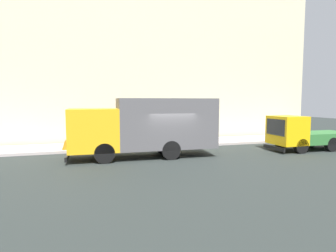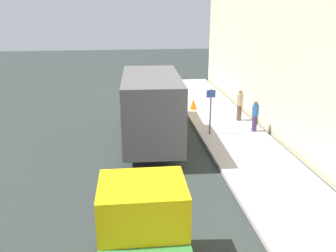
# 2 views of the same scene
# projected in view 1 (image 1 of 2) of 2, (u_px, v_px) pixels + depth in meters

# --- Properties ---
(ground) EXTENTS (80.00, 80.00, 0.00)m
(ground) POSITION_uv_depth(u_px,v_px,m) (169.00, 158.00, 15.48)
(ground) COLOR #292F2D
(sidewalk) EXTENTS (3.35, 30.00, 0.16)m
(sidewalk) POSITION_uv_depth(u_px,v_px,m) (150.00, 144.00, 19.93)
(sidewalk) COLOR #B5AAA7
(sidewalk) RESTS_ON ground
(building_facade) EXTENTS (0.50, 30.00, 12.96)m
(building_facade) POSITION_uv_depth(u_px,v_px,m) (143.00, 58.00, 21.44)
(building_facade) COLOR beige
(building_facade) RESTS_ON ground
(large_utility_truck) EXTENTS (2.70, 8.23, 3.31)m
(large_utility_truck) POSITION_uv_depth(u_px,v_px,m) (146.00, 125.00, 15.56)
(large_utility_truck) COLOR yellow
(large_utility_truck) RESTS_ON ground
(small_flatbed_truck) EXTENTS (2.09, 5.49, 2.23)m
(small_flatbed_truck) POSITION_uv_depth(u_px,v_px,m) (302.00, 134.00, 17.75)
(small_flatbed_truck) COLOR yellow
(small_flatbed_truck) RESTS_ON ground
(pedestrian_walking) EXTENTS (0.48, 0.48, 1.71)m
(pedestrian_walking) POSITION_uv_depth(u_px,v_px,m) (105.00, 131.00, 19.80)
(pedestrian_walking) COLOR brown
(pedestrian_walking) RESTS_ON sidewalk
(pedestrian_standing) EXTENTS (0.46, 0.46, 1.55)m
(pedestrian_standing) POSITION_uv_depth(u_px,v_px,m) (130.00, 131.00, 20.55)
(pedestrian_standing) COLOR #3F2E51
(pedestrian_standing) RESTS_ON sidewalk
(traffic_cone_orange) EXTENTS (0.45, 0.45, 0.64)m
(traffic_cone_orange) POSITION_uv_depth(u_px,v_px,m) (66.00, 144.00, 17.15)
(traffic_cone_orange) COLOR orange
(traffic_cone_orange) RESTS_ON sidewalk
(street_sign_post) EXTENTS (0.44, 0.08, 2.26)m
(street_sign_post) POSITION_uv_depth(u_px,v_px,m) (138.00, 126.00, 18.34)
(street_sign_post) COLOR #4C5156
(street_sign_post) RESTS_ON sidewalk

